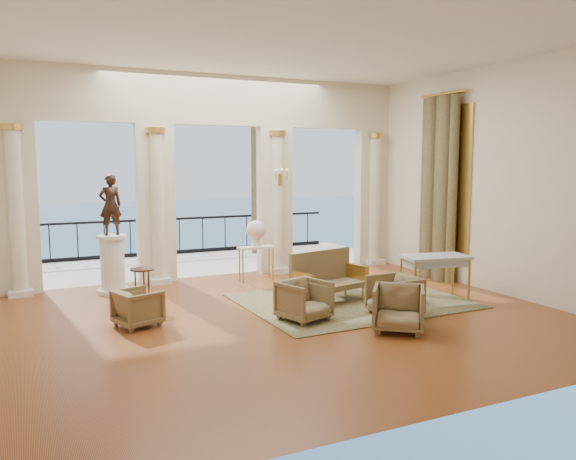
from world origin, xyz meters
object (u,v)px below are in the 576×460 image
armchair_c (394,294)px  armchair_d (138,306)px  statue (110,205)px  console_table (256,252)px  armchair_b (399,306)px  side_table (142,274)px  pedestal (113,265)px  armchair_a (304,299)px  settee (326,277)px  game_table (435,260)px

armchair_c → armchair_d: bearing=-108.0°
statue → console_table: (3.03, -0.07, -1.13)m
statue → armchair_c: bearing=129.1°
armchair_b → armchair_c: size_ratio=1.03×
side_table → armchair_b: bearing=-44.1°
armchair_d → console_table: size_ratio=0.82×
armchair_c → pedestal: (-4.07, 3.75, 0.18)m
armchair_b → pedestal: size_ratio=0.67×
armchair_a → console_table: 3.34m
armchair_d → pedestal: size_ratio=0.56×
armchair_a → settee: (0.93, 0.92, 0.10)m
armchair_c → side_table: size_ratio=1.08×
armchair_a → statue: size_ratio=0.62×
statue → armchair_d: bearing=82.4°
armchair_b → console_table: (-0.57, 4.42, 0.24)m
armchair_d → game_table: 5.46m
game_table → statue: 6.35m
armchair_a → side_table: size_ratio=1.06×
armchair_a → settee: settee is taller
armchair_b → pedestal: bearing=166.4°
armchair_a → console_table: size_ratio=0.92×
armchair_c → console_table: 3.83m
armchair_b → settee: size_ratio=0.51×
armchair_a → statue: 4.44m
armchair_a → game_table: size_ratio=0.55×
console_table → armchair_b: bearing=-82.9°
settee → game_table: bearing=-32.9°
statue → side_table: (0.33, -1.32, -1.16)m
settee → console_table: (-0.45, 2.37, 0.15)m
armchair_d → console_table: 3.89m
armchair_b → statue: size_ratio=0.65×
game_table → armchair_a: bearing=-165.8°
armchair_d → side_table: (0.30, 1.20, 0.27)m
armchair_d → pedestal: 2.53m
armchair_d → game_table: game_table is taller
pedestal → console_table: (3.03, -0.07, 0.07)m
game_table → statue: statue is taller
settee → statue: 4.44m
armchair_b → pedestal: (-3.60, 4.50, 0.17)m
armchair_c → statue: (-4.07, 3.75, 1.38)m
armchair_b → statue: (-3.60, 4.50, 1.37)m
armchair_a → side_table: bearing=119.9°
settee → game_table: 2.09m
console_table → side_table: (-2.70, -1.25, -0.03)m
pedestal → game_table: bearing=-30.0°
armchair_a → game_table: 2.92m
armchair_c → side_table: bearing=-124.2°
armchair_a → game_table: bearing=-12.9°
pedestal → statue: bearing=135.0°
game_table → settee: bearing=170.1°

